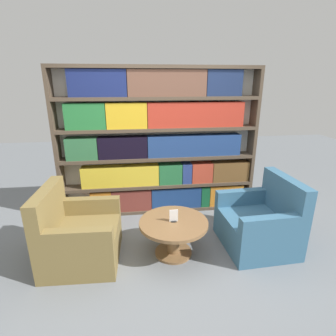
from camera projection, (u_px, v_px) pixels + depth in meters
name	position (u px, v px, depth m)	size (l,w,h in m)	color
ground_plane	(171.00, 265.00, 3.06)	(14.00, 14.00, 0.00)	slate
bookshelf	(160.00, 143.00, 4.05)	(3.05, 0.30, 2.25)	silver
armchair_left	(78.00, 236.00, 3.07)	(0.86, 0.91, 0.91)	olive
armchair_right	(260.00, 224.00, 3.35)	(0.86, 0.91, 0.91)	#386684
coffee_table	(174.00, 231.00, 3.17)	(0.83, 0.83, 0.45)	brown
table_sign	(174.00, 217.00, 3.10)	(0.10, 0.06, 0.15)	black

